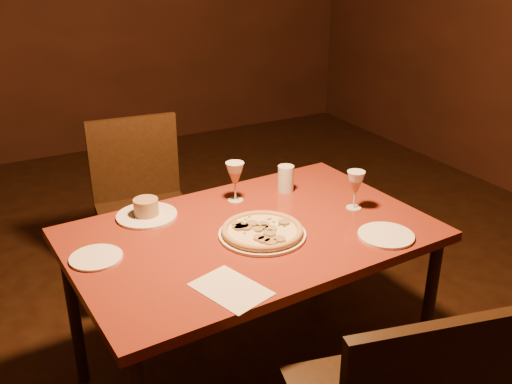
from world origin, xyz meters
name	(u,v)px	position (x,y,z in m)	size (l,w,h in m)	color
dining_table	(251,245)	(0.28, 0.14, 0.67)	(1.43, 0.97, 0.74)	maroon
chair_far	(143,202)	(0.11, 1.02, 0.54)	(0.50, 0.50, 0.95)	black
pizza_plate	(262,231)	(0.30, 0.08, 0.76)	(0.34, 0.34, 0.04)	white
ramekin_saucer	(146,211)	(-0.04, 0.45, 0.77)	(0.25, 0.25, 0.08)	white
wine_glass_far	(235,182)	(0.35, 0.42, 0.83)	(0.08, 0.08, 0.18)	#AE6548
wine_glass_right	(355,190)	(0.76, 0.11, 0.82)	(0.08, 0.08, 0.17)	#AE6548
water_tumbler	(286,179)	(0.60, 0.41, 0.80)	(0.07, 0.07, 0.12)	silver
side_plate_left	(96,258)	(-0.30, 0.21, 0.74)	(0.19, 0.19, 0.01)	white
side_plate_near	(386,235)	(0.71, -0.15, 0.75)	(0.21, 0.21, 0.01)	white
menu_card	(231,289)	(0.03, -0.19, 0.74)	(0.17, 0.25, 0.00)	silver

